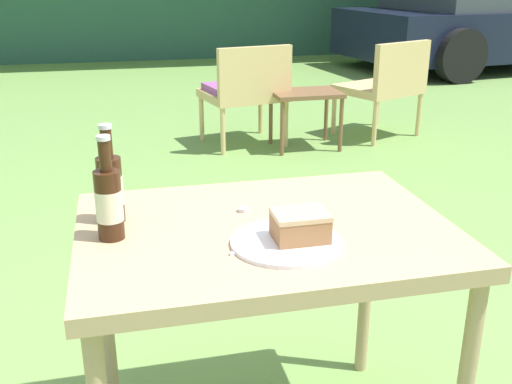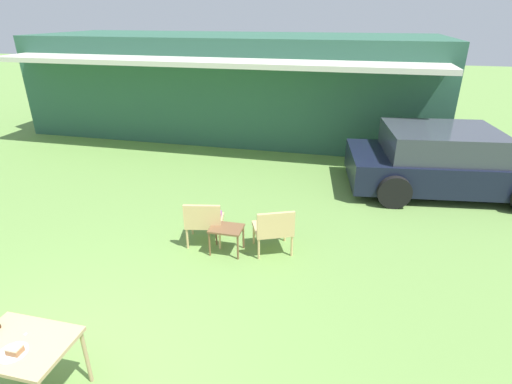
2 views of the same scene
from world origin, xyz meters
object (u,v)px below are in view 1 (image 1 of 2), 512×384
Objects in this scene: parked_car at (487,20)px; garden_side_table at (306,99)px; patio_table at (265,252)px; cola_bottle_near at (109,202)px; cake_on_plate at (294,233)px; cola_bottle_far at (110,187)px; wicker_chair_cushioned at (246,89)px; wicker_chair_plain at (386,83)px.

parked_car is 8.27× the size of garden_side_table.
parked_car is at bearing 53.11° from patio_table.
cola_bottle_near is at bearing -115.77° from garden_side_table.
cake_on_plate is (0.04, -0.11, 0.10)m from patio_table.
cake_on_plate is (-1.00, -3.03, 0.34)m from garden_side_table.
patio_table is 3.68× the size of cola_bottle_far.
cake_on_plate is at bearing -133.33° from parked_car.
wicker_chair_cushioned is 1.53× the size of garden_side_table.
cake_on_plate is (-4.67, -6.38, 0.08)m from parked_car.
wicker_chair_cushioned is at bearing 78.61° from patio_table.
cola_bottle_near is at bearing 32.23° from wicker_chair_plain.
parked_car is 4.36m from wicker_chair_plain.
cola_bottle_far is (-0.36, 0.11, 0.16)m from patio_table.
wicker_chair_cushioned is at bearing -23.99° from wicker_chair_plain.
parked_car is 5.40× the size of wicker_chair_cushioned.
cola_bottle_near is at bearing 60.63° from wicker_chair_cushioned.
cake_on_plate is at bearing -71.95° from patio_table.
wicker_chair_cushioned reaches higher than garden_side_table.
garden_side_table is 2.06× the size of cola_bottle_near.
garden_side_table is at bearing -144.68° from parked_car.
cake_on_plate is 1.04× the size of cola_bottle_near.
wicker_chair_plain is 0.85× the size of patio_table.
cola_bottle_far is (-0.98, -2.97, 0.34)m from wicker_chair_cushioned.
cola_bottle_far is at bearing 31.36° from wicker_chair_plain.
patio_table is at bearing -17.62° from cola_bottle_far.
wicker_chair_plain reaches higher than patio_table.
patio_table is (-4.70, -6.26, -0.02)m from parked_car.
garden_side_table is 3.10m from patio_table.
wicker_chair_plain is at bearing -139.87° from parked_car.
cola_bottle_far is at bearing 162.38° from patio_table.
parked_car is 5.40× the size of wicker_chair_plain.
wicker_chair_cushioned is 3.15× the size of cola_bottle_near.
parked_car reaches higher than wicker_chair_cushioned.
patio_table is at bearing -1.85° from cola_bottle_near.
garden_side_table is 3.21m from cake_on_plate.
cola_bottle_far reaches higher than garden_side_table.
cola_bottle_far is (0.00, 0.10, 0.00)m from cola_bottle_near.
cake_on_plate reaches higher than garden_side_table.
wicker_chair_cushioned and cake_on_plate have the same top height.
wicker_chair_plain is 3.03× the size of cake_on_plate.
parked_car reaches higher than garden_side_table.
cola_bottle_far is at bearing 87.91° from cola_bottle_near.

